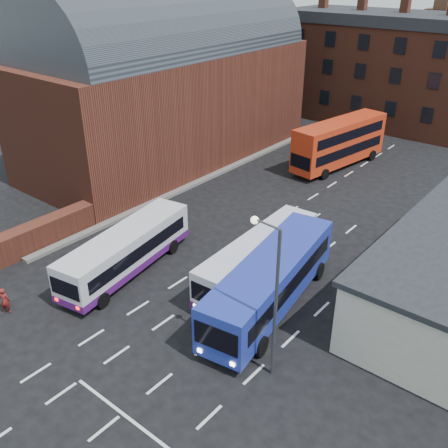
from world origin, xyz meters
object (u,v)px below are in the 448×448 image
Objects in this scene: bus_white_inbound at (259,256)px; pedestrian_red at (5,301)px; bus_white_outbound at (126,249)px; street_lamp at (272,288)px; bus_red_double at (339,143)px; bus_blue at (271,279)px.

pedestrian_red is at bearing 49.10° from bus_white_inbound.
bus_white_outbound is 12.11m from street_lamp.
bus_white_outbound is at bearing 172.36° from street_lamp.
bus_red_double is at bearing -78.10° from bus_white_inbound.
bus_blue is (8.91, 2.56, 0.23)m from bus_white_outbound.
bus_red_double reaches higher than pedestrian_red.
bus_white_inbound is 0.92× the size of bus_red_double.
bus_white_outbound reaches higher than pedestrian_red.
bus_white_inbound is 2.77m from bus_blue.
bus_white_outbound is 6.58× the size of pedestrian_red.
bus_blue is at bearing 136.08° from bus_white_inbound.
bus_blue is 14.57m from pedestrian_red.
bus_red_double is (-7.42, 21.91, 0.45)m from bus_blue.
bus_white_outbound is 8.10m from bus_white_inbound.
bus_white_outbound is at bearing 29.71° from bus_white_inbound.
bus_white_inbound reaches higher than bus_white_outbound.
pedestrian_red is at bearing -115.77° from bus_white_outbound.
bus_blue is 1.51× the size of street_lamp.
pedestrian_red is at bearing 32.44° from bus_blue.
bus_blue is 1.06× the size of bus_red_double.
street_lamp is (11.61, -1.56, 3.08)m from bus_white_outbound.
bus_blue is 23.14m from bus_red_double.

